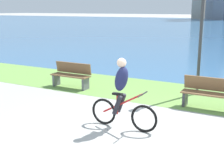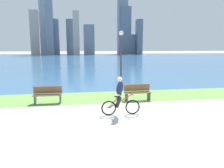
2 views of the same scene
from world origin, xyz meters
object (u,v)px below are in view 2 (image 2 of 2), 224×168
at_px(cyclist_lead, 120,96).
at_px(bench_near_path, 48,95).
at_px(bench_far_along_path, 137,92).
at_px(lamppost_tall, 121,54).

xyz_separation_m(cyclist_lead, bench_near_path, (-3.40, 2.65, -0.39)).
height_order(cyclist_lead, bench_near_path, cyclist_lead).
height_order(bench_near_path, bench_far_along_path, same).
xyz_separation_m(bench_near_path, lamppost_tall, (4.24, 1.32, 2.12)).
bearing_deg(cyclist_lead, lamppost_tall, 77.98).
bearing_deg(lamppost_tall, cyclist_lead, -102.02).
bearing_deg(lamppost_tall, bench_far_along_path, -65.55).
bearing_deg(bench_near_path, bench_far_along_path, -1.60).
bearing_deg(bench_far_along_path, cyclist_lead, -120.94).
distance_m(cyclist_lead, bench_near_path, 4.33).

